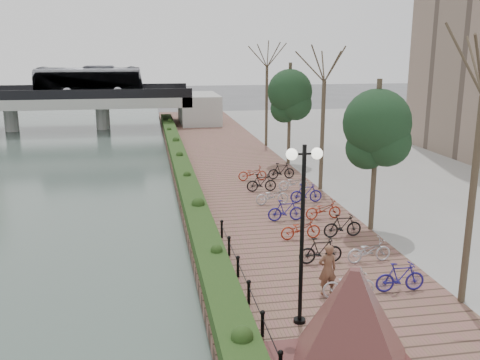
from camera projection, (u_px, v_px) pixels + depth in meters
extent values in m
cube|color=brown|center=(246.00, 189.00, 30.98)|extent=(8.00, 75.00, 0.50)
cube|color=#1E3D16|center=(184.00, 173.00, 32.67)|extent=(1.10, 56.00, 0.60)
cylinder|color=black|center=(263.00, 325.00, 14.62)|extent=(0.10, 0.10, 0.70)
cylinder|color=black|center=(249.00, 293.00, 16.54)|extent=(0.10, 0.10, 0.70)
cylinder|color=black|center=(238.00, 268.00, 18.45)|extent=(0.10, 0.10, 0.70)
cylinder|color=black|center=(229.00, 247.00, 20.36)|extent=(0.10, 0.10, 0.70)
cylinder|color=black|center=(222.00, 230.00, 22.27)|extent=(0.10, 0.10, 0.70)
pyramid|color=#49231F|center=(352.00, 323.00, 12.37)|extent=(5.06, 5.06, 2.66)
cylinder|color=black|center=(302.00, 237.00, 14.86)|extent=(0.12, 0.12, 5.22)
cylinder|color=black|center=(304.00, 154.00, 14.29)|extent=(0.70, 0.06, 0.06)
sphere|color=white|center=(292.00, 154.00, 14.24)|extent=(0.32, 0.32, 0.32)
sphere|color=white|center=(317.00, 153.00, 14.35)|extent=(0.32, 0.32, 0.32)
imported|color=brown|center=(327.00, 270.00, 17.06)|extent=(0.63, 0.43, 1.68)
imported|color=#B6B5BA|center=(347.00, 283.00, 17.02)|extent=(0.60, 1.71, 0.90)
imported|color=black|center=(322.00, 251.00, 19.50)|extent=(0.47, 1.66, 1.00)
imported|color=maroon|center=(301.00, 230.00, 22.00)|extent=(0.60, 1.71, 0.90)
imported|color=navy|center=(285.00, 210.00, 24.47)|extent=(0.47, 1.66, 1.00)
imported|color=#B6B5BA|center=(272.00, 196.00, 26.97)|extent=(0.60, 1.71, 0.90)
imported|color=black|center=(262.00, 183.00, 29.44)|extent=(0.47, 1.66, 1.00)
imported|color=maroon|center=(252.00, 173.00, 31.94)|extent=(0.60, 1.72, 0.90)
imported|color=navy|center=(400.00, 277.00, 17.31)|extent=(0.47, 1.66, 1.00)
imported|color=#B6B5BA|center=(368.00, 250.00, 19.81)|extent=(0.60, 1.71, 0.90)
imported|color=black|center=(343.00, 226.00, 22.29)|extent=(0.47, 1.66, 1.00)
imported|color=maroon|center=(323.00, 209.00, 24.78)|extent=(0.60, 1.71, 0.90)
imported|color=navy|center=(307.00, 194.00, 27.26)|extent=(0.47, 1.66, 1.00)
imported|color=#B6B5BA|center=(293.00, 182.00, 29.76)|extent=(0.60, 1.72, 0.90)
imported|color=black|center=(282.00, 171.00, 32.23)|extent=(0.47, 1.66, 1.00)
cube|color=#ABACA6|center=(9.00, 102.00, 53.44)|extent=(36.00, 8.00, 1.00)
cube|color=black|center=(17.00, 89.00, 56.95)|extent=(36.00, 0.15, 0.90)
cylinder|color=#ABACA6|center=(11.00, 119.00, 53.86)|extent=(1.40, 1.40, 2.50)
cylinder|color=#ABACA6|center=(103.00, 117.00, 55.37)|extent=(1.40, 1.40, 2.50)
imported|color=silver|center=(89.00, 81.00, 54.28)|extent=(2.52, 10.77, 3.00)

